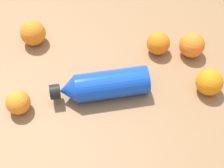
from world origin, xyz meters
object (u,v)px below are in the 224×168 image
(orange_0, at_px, (209,82))
(orange_4, at_px, (33,33))
(orange_1, at_px, (158,43))
(orange_5, at_px, (192,45))
(orange_3, at_px, (18,102))
(water_bottle, at_px, (103,85))

(orange_0, bearing_deg, orange_4, 46.08)
(orange_1, bearing_deg, orange_5, -119.31)
(orange_5, bearing_deg, orange_1, 60.69)
(orange_3, bearing_deg, orange_5, -90.88)
(orange_1, relative_size, orange_4, 0.89)
(orange_3, xyz_separation_m, orange_5, (-0.01, -0.52, 0.01))
(orange_0, relative_size, orange_5, 0.97)
(water_bottle, height_order, orange_5, water_bottle)
(orange_4, bearing_deg, orange_3, 156.00)
(orange_5, bearing_deg, orange_4, 60.48)
(orange_3, bearing_deg, water_bottle, -100.48)
(orange_0, relative_size, orange_3, 1.15)
(orange_1, relative_size, orange_3, 1.09)
(orange_0, xyz_separation_m, orange_5, (0.14, -0.03, 0.00))
(orange_0, bearing_deg, orange_3, 73.54)
(water_bottle, height_order, orange_0, water_bottle)
(orange_0, bearing_deg, orange_5, -12.53)
(orange_4, bearing_deg, orange_0, -133.92)
(water_bottle, bearing_deg, orange_1, -145.33)
(orange_4, distance_m, orange_5, 0.48)
(orange_1, distance_m, orange_3, 0.43)
(orange_3, relative_size, orange_5, 0.84)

